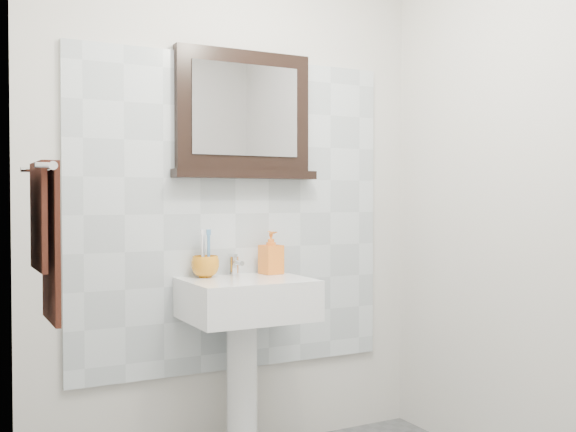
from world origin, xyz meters
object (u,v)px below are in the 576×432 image
object	(u,v)px
toothbrush_cup	(205,267)
soap_dispenser	(271,253)
hand_towel	(46,229)
framed_mirror	(244,118)
pedestal_sink	(246,319)

from	to	relation	value
toothbrush_cup	soap_dispenser	size ratio (longest dim) A/B	0.61
soap_dispenser	hand_towel	distance (m)	1.19
framed_mirror	hand_towel	size ratio (longest dim) A/B	1.31
toothbrush_cup	framed_mirror	bearing A→B (deg)	14.78
soap_dispenser	hand_towel	xyz separation A→B (m)	(-1.09, -0.45, 0.15)
toothbrush_cup	soap_dispenser	xyz separation A→B (m)	(0.33, -0.01, 0.05)
soap_dispenser	framed_mirror	world-z (taller)	framed_mirror
toothbrush_cup	hand_towel	distance (m)	0.91
soap_dispenser	framed_mirror	xyz separation A→B (m)	(-0.11, 0.07, 0.65)
pedestal_sink	toothbrush_cup	distance (m)	0.30
hand_towel	framed_mirror	bearing A→B (deg)	28.17
framed_mirror	hand_towel	distance (m)	1.21
pedestal_sink	toothbrush_cup	bearing A→B (deg)	138.64
pedestal_sink	soap_dispenser	xyz separation A→B (m)	(0.18, 0.12, 0.29)
pedestal_sink	soap_dispenser	bearing A→B (deg)	32.39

